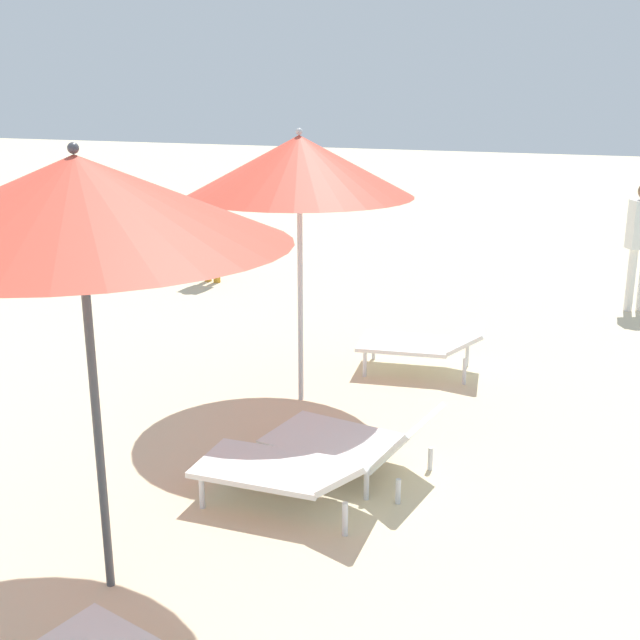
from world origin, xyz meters
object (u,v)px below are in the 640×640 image
at_px(lounger_second_shoreside, 291,467).
at_px(person_walking_near, 210,224).
at_px(umbrella_farthest, 299,166).
at_px(lounger_farthest_shoreside, 422,342).
at_px(umbrella_second, 78,201).
at_px(lounger_farthest_inland, 355,440).

bearing_deg(lounger_second_shoreside, person_walking_near, -58.37).
height_order(umbrella_farthest, lounger_farthest_shoreside, umbrella_farthest).
xyz_separation_m(lounger_farthest_shoreside, person_walking_near, (-4.16, 2.66, 0.58)).
relative_size(umbrella_second, umbrella_farthest, 1.02).
bearing_deg(umbrella_farthest, lounger_second_shoreside, -67.11).
distance_m(umbrella_second, lounger_farthest_shoreside, 4.83).
distance_m(umbrella_farthest, lounger_farthest_shoreside, 2.40).
xyz_separation_m(umbrella_second, lounger_second_shoreside, (0.59, 1.29, -2.00)).
relative_size(umbrella_farthest, lounger_farthest_inland, 1.87).
bearing_deg(lounger_farthest_shoreside, lounger_farthest_inland, 83.46).
height_order(umbrella_second, lounger_farthest_shoreside, umbrella_second).
distance_m(umbrella_second, person_walking_near, 7.97).
relative_size(umbrella_second, lounger_second_shoreside, 1.91).
xyz_separation_m(umbrella_second, lounger_farthest_inland, (0.81, 1.97, -2.04)).
bearing_deg(umbrella_second, lounger_second_shoreside, 65.55).
bearing_deg(lounger_farthest_inland, umbrella_farthest, -42.71).
distance_m(lounger_second_shoreside, lounger_farthest_shoreside, 3.07).
bearing_deg(person_walking_near, umbrella_farthest, 46.30).
bearing_deg(umbrella_farthest, lounger_farthest_inland, -49.37).
bearing_deg(umbrella_second, lounger_farthest_inland, 67.70).
distance_m(lounger_second_shoreside, lounger_farthest_inland, 0.72).
bearing_deg(person_walking_near, lounger_farthest_shoreside, 63.14).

